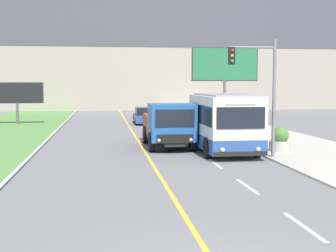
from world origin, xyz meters
TOP-DOWN VIEW (x-y plane):
  - apartment_block_background at (0.00, 58.39)m, footprint 80.00×8.04m
  - city_bus at (3.96, 15.54)m, footprint 2.68×5.93m
  - dump_truck at (1.43, 17.43)m, footprint 2.43×6.09m
  - car_distant at (1.49, 33.66)m, footprint 1.80×4.30m
  - traffic_light_mast at (5.11, 13.45)m, footprint 2.28×0.32m
  - billboard_large at (8.38, 32.28)m, footprint 5.83×0.24m
  - billboard_small at (-9.53, 34.57)m, footprint 4.50×0.24m
  - planter_round_near at (6.81, 15.22)m, footprint 1.10×1.10m
  - planter_round_second at (6.77, 20.19)m, footprint 1.04×1.04m
  - planter_round_third at (6.80, 25.15)m, footprint 1.07×1.07m
  - planter_round_far at (6.59, 30.12)m, footprint 1.11×1.11m

SIDE VIEW (x-z plane):
  - planter_round_second at x=6.77m, z-range 0.01..1.18m
  - planter_round_third at x=6.80m, z-range 0.00..1.23m
  - planter_round_near at x=6.81m, z-range 0.00..1.27m
  - planter_round_far at x=6.59m, z-range 0.00..1.28m
  - car_distant at x=1.49m, z-range -0.04..1.41m
  - dump_truck at x=1.43m, z-range 0.01..2.48m
  - city_bus at x=3.96m, z-range 0.02..3.02m
  - billboard_small at x=-9.53m, z-range 0.81..4.47m
  - traffic_light_mast at x=5.11m, z-range 0.78..6.35m
  - billboard_large at x=8.38m, z-range 1.69..8.38m
  - apartment_block_background at x=0.00m, z-range 0.00..23.89m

